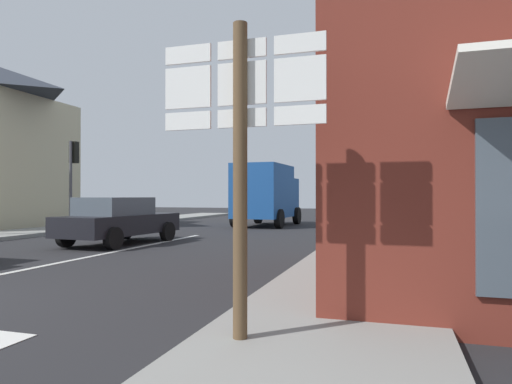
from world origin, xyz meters
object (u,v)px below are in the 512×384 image
at_px(route_sign_post, 241,146).
at_px(traffic_light_near_left, 73,165).
at_px(delivery_truck, 266,193).
at_px(traffic_light_near_right, 343,161).
at_px(sedan_far, 119,220).
at_px(traffic_light_far_right, 359,170).

xyz_separation_m(route_sign_post, traffic_light_near_left, (-11.43, 11.62, 0.80)).
xyz_separation_m(delivery_truck, route_sign_post, (4.77, -17.79, 0.35)).
bearing_deg(route_sign_post, traffic_light_near_right, 91.00).
height_order(sedan_far, traffic_light_near_right, traffic_light_near_right).
bearing_deg(delivery_truck, traffic_light_near_right, -57.21).
bearing_deg(sedan_far, traffic_light_near_right, 20.61).
height_order(route_sign_post, traffic_light_near_right, traffic_light_near_right).
xyz_separation_m(traffic_light_far_right, traffic_light_near_right, (0.00, -7.28, -0.10)).
xyz_separation_m(sedan_far, delivery_truck, (2.12, 9.64, 0.89)).
height_order(sedan_far, traffic_light_far_right, traffic_light_far_right).
height_order(sedan_far, traffic_light_near_left, traffic_light_near_left).
bearing_deg(delivery_truck, route_sign_post, -74.99).
distance_m(sedan_far, delivery_truck, 9.91).
height_order(delivery_truck, traffic_light_near_left, traffic_light_near_left).
bearing_deg(route_sign_post, delivery_truck, 105.01).
distance_m(sedan_far, route_sign_post, 10.74).
bearing_deg(traffic_light_near_left, sedan_far, -37.28).
xyz_separation_m(traffic_light_near_left, traffic_light_near_right, (11.25, -0.94, -0.17)).
bearing_deg(sedan_far, traffic_light_near_left, 142.72).
xyz_separation_m(delivery_truck, traffic_light_far_right, (4.58, 0.16, 1.09)).
distance_m(route_sign_post, traffic_light_far_right, 17.97).
xyz_separation_m(delivery_truck, traffic_light_near_right, (4.58, -7.12, 0.99)).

